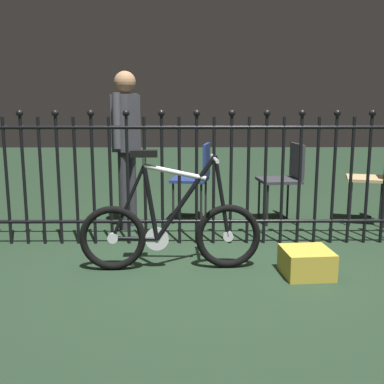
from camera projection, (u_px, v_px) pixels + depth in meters
ground_plane at (213, 264)px, 3.69m from camera, size 20.00×20.00×0.00m
iron_fence at (202, 174)px, 4.14m from camera, size 4.59×0.07×1.25m
bicycle at (170, 230)px, 3.54m from camera, size 1.38×0.40×0.92m
chair_tan at (376, 174)px, 4.84m from camera, size 0.51×0.51×0.86m
chair_navy at (197, 174)px, 4.94m from camera, size 0.44×0.43×0.84m
chair_charcoal at (286, 174)px, 4.93m from camera, size 0.45×0.45×0.84m
person_visitor at (126, 137)px, 4.63m from camera, size 0.27×0.46×1.56m
display_crate at (306, 262)px, 3.44m from camera, size 0.37×0.37×0.20m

